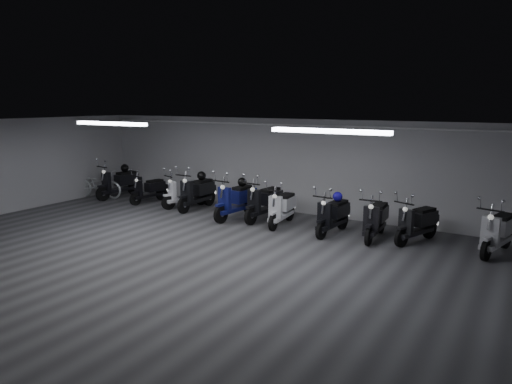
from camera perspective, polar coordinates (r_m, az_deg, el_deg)
The scene contains 22 objects.
floor at distance 10.35m, azimuth -9.49°, elevation -7.76°, with size 14.00×10.00×0.01m, color #3C3C3F.
ceiling at distance 9.82m, azimuth -10.01°, elevation 7.97°, with size 14.00×10.00×0.01m, color gray.
back_wall at distance 14.09m, azimuth 3.74°, elevation 3.24°, with size 14.00×0.01×2.80m, color #ABABAE.
fluor_strip_left at distance 12.65m, azimuth -17.32°, elevation 7.99°, with size 2.40×0.18×0.08m, color white.
fluor_strip_right at distance 9.07m, azimuth 8.89°, elevation 7.36°, with size 2.40×0.18×0.08m, color white.
conduit at distance 13.90m, azimuth 3.64°, elevation 8.19°, with size 0.05×0.05×13.60m, color white.
scooter_0 at distance 16.75m, azimuth -16.44°, elevation 1.69°, with size 0.64×1.93×1.43m, color black, non-canonical shape.
scooter_1 at distance 15.75m, azimuth -13.00°, elevation 0.82°, with size 0.53×1.59×1.18m, color black, non-canonical shape.
scooter_2 at distance 14.84m, azimuth -8.70°, elevation 0.58°, with size 0.58×1.74×1.29m, color white, non-canonical shape.
scooter_3 at distance 14.50m, azimuth -7.28°, elevation 0.64°, with size 0.64×1.91×1.42m, color black, non-canonical shape.
scooter_4 at distance 13.23m, azimuth -2.44°, elevation -0.22°, with size 0.65×1.95×1.45m, color navy, non-canonical shape.
scooter_5 at distance 13.06m, azimuth 1.00°, elevation -0.46°, with size 0.63×1.88×1.40m, color black, non-canonical shape.
scooter_6 at distance 12.53m, azimuth 3.18°, elevation -1.21°, with size 0.58×1.75×1.30m, color silver, non-canonical shape.
scooter_7 at distance 11.85m, azimuth 9.37°, elevation -2.07°, with size 0.58×1.74×1.30m, color black, non-canonical shape.
scooter_8 at distance 11.63m, azimuth 14.44°, elevation -2.45°, with size 0.59×1.77×1.32m, color black, non-canonical shape.
scooter_9 at distance 11.63m, azimuth 19.08°, elevation -2.82°, with size 0.57×1.72×1.28m, color black, non-canonical shape.
bicycle at distance 17.07m, azimuth -18.72°, elevation 1.25°, with size 0.63×1.79×1.16m, color white.
scooter_10 at distance 11.43m, azimuth 27.50°, elevation -3.52°, with size 0.61×1.82×1.36m, color silver, non-canonical shape.
helmet_0 at distance 13.38m, azimuth -1.70°, elevation 1.23°, with size 0.26×0.26×0.26m, color black.
helmet_1 at distance 14.66m, azimuth -6.68°, elevation 1.99°, with size 0.28×0.28×0.28m, color black.
helmet_2 at distance 16.86m, azimuth -15.74°, elevation 2.84°, with size 0.28×0.28×0.28m, color black.
helmet_3 at distance 12.00m, azimuth 9.94°, elevation -0.56°, with size 0.25×0.25×0.25m, color #180E9C.
Camera 1 is at (6.48, -7.36, 3.29)m, focal length 32.75 mm.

